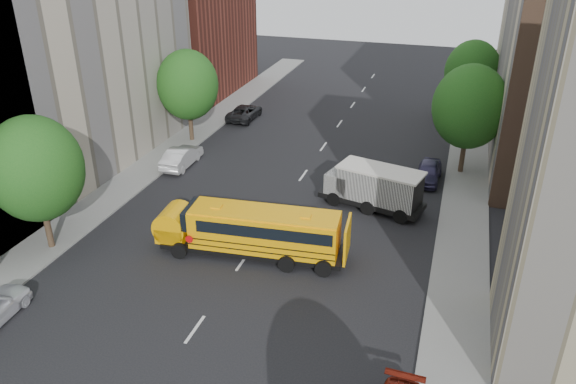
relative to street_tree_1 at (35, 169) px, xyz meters
The scene contains 16 objects.
ground 12.71m from the street_tree_1, 19.98° to the left, with size 120.00×120.00×0.00m, color black.
sidewalk_left 10.26m from the street_tree_1, 93.18° to the left, with size 3.00×80.00×0.12m, color slate.
sidewalk_right 24.72m from the street_tree_1, 21.80° to the left, with size 3.00×80.00×0.12m, color slate.
lane_markings 18.48m from the street_tree_1, 51.84° to the left, with size 0.15×64.00×0.01m, color silver.
building_left_cream 13.21m from the street_tree_1, 124.99° to the left, with size 10.00×26.00×20.00m, color #B9AD95.
building_left_redbrick 32.79m from the street_tree_1, 102.34° to the left, with size 10.00×15.00×13.00m, color maroon.
street_tree_1 is the anchor object (origin of this frame).
street_tree_2 18.00m from the street_tree_1, 90.00° to the left, with size 4.99×4.99×7.71m.
street_tree_4 28.43m from the street_tree_1, 39.29° to the left, with size 5.25×5.25×8.10m.
street_tree_5 37.20m from the street_tree_1, 53.75° to the left, with size 4.86×4.86×7.51m.
school_bus 12.03m from the street_tree_1, 14.07° to the left, with size 10.37×3.26×2.88m.
safari_truck 20.00m from the street_tree_1, 32.04° to the left, with size 7.04×3.87×2.86m.
parked_car_1 13.69m from the street_tree_1, 82.60° to the left, with size 1.59×4.57×1.51m, color silver.
parked_car_2 25.07m from the street_tree_1, 84.89° to the left, with size 2.23×4.83×1.34m, color black.
parked_car_4 25.68m from the street_tree_1, 38.58° to the left, with size 1.66×4.13×1.41m, color #342F53.
parked_car_5 37.62m from the street_tree_1, 58.01° to the left, with size 1.37×3.92×1.29m, color #9F9F9A.
Camera 1 is at (10.26, -26.18, 17.13)m, focal length 35.00 mm.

